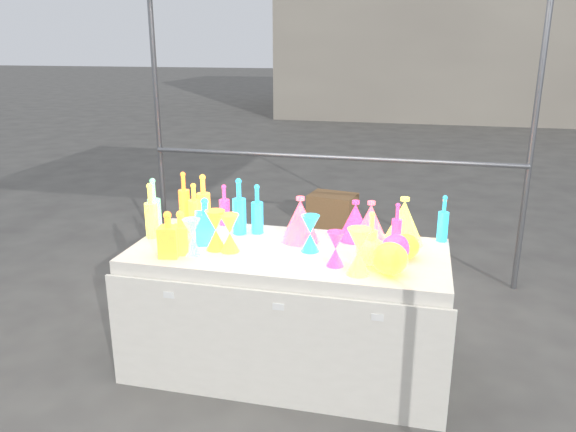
% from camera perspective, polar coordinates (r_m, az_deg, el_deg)
% --- Properties ---
extents(ground, '(80.00, 80.00, 0.00)m').
position_cam_1_polar(ground, '(3.55, 0.00, -14.83)').
color(ground, slate).
rests_on(ground, ground).
extents(display_table, '(1.84, 0.83, 0.75)m').
position_cam_1_polar(display_table, '(3.35, -0.04, -9.48)').
color(display_table, white).
rests_on(display_table, ground).
extents(cardboard_box_closed, '(0.53, 0.43, 0.35)m').
position_cam_1_polar(cardboard_box_closed, '(6.00, 4.54, 0.62)').
color(cardboard_box_closed, '#986D44').
rests_on(cardboard_box_closed, ground).
extents(cardboard_box_flat, '(0.89, 0.72, 0.07)m').
position_cam_1_polar(cardboard_box_flat, '(5.35, 9.87, -3.26)').
color(cardboard_box_flat, '#986D44').
rests_on(cardboard_box_flat, ground).
extents(bottle_0, '(0.10, 0.10, 0.33)m').
position_cam_1_polar(bottle_0, '(3.63, -8.58, 1.63)').
color(bottle_0, red).
rests_on(bottle_0, display_table).
extents(bottle_1, '(0.10, 0.10, 0.35)m').
position_cam_1_polar(bottle_1, '(3.43, -4.98, 0.98)').
color(bottle_1, '#1B981D').
rests_on(bottle_1, display_table).
extents(bottle_2, '(0.09, 0.09, 0.34)m').
position_cam_1_polar(bottle_2, '(3.72, -10.51, 1.91)').
color(bottle_2, yellow).
rests_on(bottle_2, display_table).
extents(bottle_3, '(0.09, 0.09, 0.27)m').
position_cam_1_polar(bottle_3, '(3.63, -6.48, 1.14)').
color(bottle_3, blue).
rests_on(bottle_3, display_table).
extents(bottle_4, '(0.10, 0.10, 0.34)m').
position_cam_1_polar(bottle_4, '(3.46, -13.74, 0.56)').
color(bottle_4, '#126A72').
rests_on(bottle_4, display_table).
extents(bottle_5, '(0.10, 0.10, 0.36)m').
position_cam_1_polar(bottle_5, '(3.48, -13.43, 0.89)').
color(bottle_5, '#BF268E').
rests_on(bottle_5, display_table).
extents(bottle_6, '(0.09, 0.09, 0.29)m').
position_cam_1_polar(bottle_6, '(3.58, -9.51, 1.02)').
color(bottle_6, red).
rests_on(bottle_6, display_table).
extents(bottle_7, '(0.09, 0.09, 0.31)m').
position_cam_1_polar(bottle_7, '(3.44, -3.14, 0.72)').
color(bottle_7, '#1B981D').
rests_on(bottle_7, display_table).
extents(decanter_0, '(0.11, 0.11, 0.25)m').
position_cam_1_polar(decanter_0, '(3.17, -10.80, -1.62)').
color(decanter_0, red).
rests_on(decanter_0, display_table).
extents(decanter_1, '(0.12, 0.12, 0.26)m').
position_cam_1_polar(decanter_1, '(3.13, -12.05, -1.80)').
color(decanter_1, yellow).
rests_on(decanter_1, display_table).
extents(decanter_2, '(0.15, 0.15, 0.28)m').
position_cam_1_polar(decanter_2, '(3.29, -8.40, -0.50)').
color(decanter_2, '#1B981D').
rests_on(decanter_2, display_table).
extents(hourglass_0, '(0.14, 0.14, 0.23)m').
position_cam_1_polar(hourglass_0, '(3.20, -7.36, -1.43)').
color(hourglass_0, yellow).
rests_on(hourglass_0, display_table).
extents(hourglass_1, '(0.12, 0.12, 0.19)m').
position_cam_1_polar(hourglass_1, '(2.96, 4.85, -3.35)').
color(hourglass_1, blue).
rests_on(hourglass_1, display_table).
extents(hourglass_2, '(0.14, 0.14, 0.24)m').
position_cam_1_polar(hourglass_2, '(2.86, 7.19, -3.61)').
color(hourglass_2, '#126A72').
rests_on(hourglass_2, display_table).
extents(hourglass_3, '(0.13, 0.13, 0.21)m').
position_cam_1_polar(hourglass_3, '(3.15, -9.72, -2.10)').
color(hourglass_3, '#BF268E').
rests_on(hourglass_3, display_table).
extents(hourglass_4, '(0.11, 0.11, 0.22)m').
position_cam_1_polar(hourglass_4, '(3.16, -5.94, -1.74)').
color(hourglass_4, red).
rests_on(hourglass_4, display_table).
extents(hourglass_5, '(0.14, 0.14, 0.21)m').
position_cam_1_polar(hourglass_5, '(3.15, 2.27, -1.79)').
color(hourglass_5, '#1B981D').
rests_on(hourglass_5, display_table).
extents(globe_0, '(0.23, 0.23, 0.15)m').
position_cam_1_polar(globe_0, '(2.90, 10.30, -4.44)').
color(globe_0, red).
rests_on(globe_0, display_table).
extents(globe_1, '(0.17, 0.17, 0.13)m').
position_cam_1_polar(globe_1, '(3.01, 8.42, -3.73)').
color(globe_1, '#126A72').
rests_on(globe_1, display_table).
extents(globe_2, '(0.18, 0.18, 0.12)m').
position_cam_1_polar(globe_2, '(3.13, 11.83, -3.16)').
color(globe_2, yellow).
rests_on(globe_2, display_table).
extents(globe_3, '(0.19, 0.19, 0.13)m').
position_cam_1_polar(globe_3, '(3.09, 10.92, -3.30)').
color(globe_3, blue).
rests_on(globe_3, display_table).
extents(lampshade_0, '(0.23, 0.23, 0.27)m').
position_cam_1_polar(lampshade_0, '(3.31, 1.25, -0.31)').
color(lampshade_0, '#F3A133').
rests_on(lampshade_0, display_table).
extents(lampshade_1, '(0.23, 0.23, 0.25)m').
position_cam_1_polar(lampshade_1, '(3.33, 8.39, -0.57)').
color(lampshade_1, '#F3A133').
rests_on(lampshade_1, display_table).
extents(lampshade_2, '(0.26, 0.26, 0.24)m').
position_cam_1_polar(lampshade_2, '(3.36, 6.83, -0.42)').
color(lampshade_2, blue).
rests_on(lampshade_2, display_table).
extents(lampshade_3, '(0.28, 0.28, 0.28)m').
position_cam_1_polar(lampshade_3, '(3.33, 11.67, -0.45)').
color(lampshade_3, '#126A72').
rests_on(lampshade_3, display_table).
extents(bottle_8, '(0.07, 0.07, 0.28)m').
position_cam_1_polar(bottle_8, '(3.43, 15.51, -0.24)').
color(bottle_8, '#1B981D').
rests_on(bottle_8, display_table).
extents(bottle_9, '(0.08, 0.08, 0.26)m').
position_cam_1_polar(bottle_9, '(3.44, 15.49, -0.36)').
color(bottle_9, yellow).
rests_on(bottle_9, display_table).
extents(bottle_10, '(0.07, 0.07, 0.27)m').
position_cam_1_polar(bottle_10, '(3.26, 10.99, -0.93)').
color(bottle_10, blue).
rests_on(bottle_10, display_table).
extents(bottle_11, '(0.09, 0.09, 0.29)m').
position_cam_1_polar(bottle_11, '(2.99, 8.45, -2.25)').
color(bottle_11, '#126A72').
rests_on(bottle_11, display_table).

